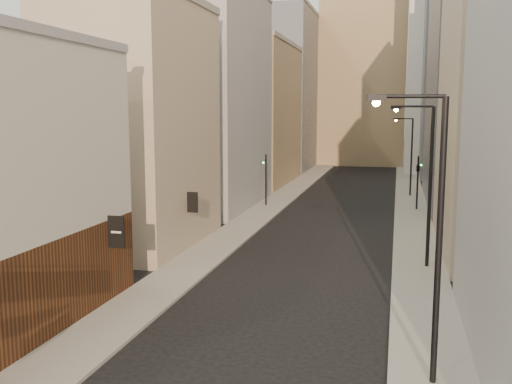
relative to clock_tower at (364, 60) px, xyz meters
name	(u,v)px	position (x,y,z in m)	size (l,w,h in m)	color
sidewalk_left	(293,189)	(-5.50, -37.00, -17.56)	(3.00, 140.00, 0.15)	gray
sidewalk_right	(409,193)	(7.50, -37.00, -17.56)	(3.00, 140.00, 0.15)	gray
left_bldg_beige	(136,127)	(-11.00, -66.00, -9.63)	(8.00, 12.00, 16.00)	#BFA98D
left_bldg_grey	(211,101)	(-11.00, -50.00, -7.63)	(8.00, 16.00, 20.00)	#A1A2A7
left_bldg_tan	(257,115)	(-11.00, -32.00, -9.13)	(8.00, 18.00, 17.00)	#957A55
left_bldg_wingrid	(288,92)	(-11.00, -12.00, -5.63)	(8.00, 20.00, 24.00)	gray
right_bldg_wingrid	(475,70)	(13.00, -42.00, -4.63)	(8.00, 20.00, 26.00)	gray
clock_tower	(364,60)	(0.00, 0.00, 0.00)	(14.00, 14.00, 44.90)	#957A55
white_tower	(437,43)	(11.00, -14.00, 0.97)	(8.00, 8.00, 41.50)	silver
streetlamp_near	(432,224)	(7.23, -82.47, -12.15)	(2.51, 0.57, 9.61)	black
streetlamp_mid	(426,177)	(7.71, -67.57, -12.27)	(2.44, 0.64, 9.40)	black
streetlamp_far	(410,152)	(7.31, -39.24, -12.88)	(2.07, 0.96, 8.31)	black
traffic_light_left	(266,170)	(-5.99, -48.87, -14.12)	(0.56, 0.47, 5.00)	black
traffic_light_right	(418,170)	(7.94, -47.66, -13.85)	(0.62, 0.59, 5.00)	black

